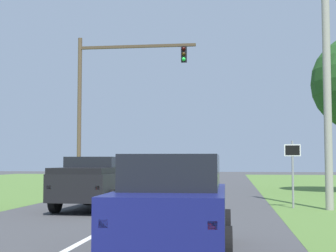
{
  "coord_description": "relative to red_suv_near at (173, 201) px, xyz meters",
  "views": [
    {
      "loc": [
        3.25,
        -4.71,
        1.76
      ],
      "look_at": [
        0.3,
        18.08,
        3.32
      ],
      "focal_mm": 54.03,
      "sensor_mm": 36.0,
      "label": 1
    }
  ],
  "objects": [
    {
      "name": "ground_plane",
      "position": [
        -2.12,
        7.98,
        -0.98
      ],
      "size": [
        120.0,
        120.0,
        0.0
      ],
      "primitive_type": "plane",
      "color": "#424244"
    },
    {
      "name": "keep_moving_sign",
      "position": [
        3.31,
        9.54,
        0.61
      ],
      "size": [
        0.6,
        0.09,
        2.48
      ],
      "color": "gray",
      "rests_on": "ground_plane"
    },
    {
      "name": "traffic_light",
      "position": [
        -6.21,
        19.02,
        4.83
      ],
      "size": [
        6.99,
        0.4,
        8.99
      ],
      "color": "brown",
      "rests_on": "ground_plane"
    },
    {
      "name": "red_suv_near",
      "position": [
        0.0,
        0.0,
        0.0
      ],
      "size": [
        2.23,
        4.5,
        1.87
      ],
      "color": "navy",
      "rests_on": "ground_plane"
    },
    {
      "name": "utility_pole_right",
      "position": [
        4.51,
        9.01,
        4.13
      ],
      "size": [
        0.28,
        0.28,
        10.23
      ],
      "primitive_type": "cylinder",
      "color": "#9E998E",
      "rests_on": "ground_plane"
    },
    {
      "name": "pickup_truck_lead",
      "position": [
        -3.76,
        8.29,
        0.0
      ],
      "size": [
        2.38,
        5.27,
        1.88
      ],
      "color": "black",
      "rests_on": "ground_plane"
    }
  ]
}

